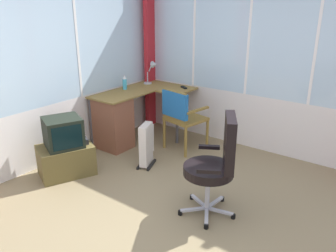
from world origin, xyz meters
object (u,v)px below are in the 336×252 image
Objects in this scene: wooden_armchair at (180,113)px; desk at (117,119)px; spray_bottle at (125,83)px; desk_lamp at (153,69)px; tv_remote at (184,87)px; space_heater at (147,144)px; office_chair at (217,160)px; tv_on_stand at (65,150)px.

desk is at bearing 115.62° from wooden_armchair.
desk_lamp is at bearing -8.92° from spray_bottle.
tv_remote is at bearing -87.27° from desk_lamp.
space_heater is (-0.23, -0.75, -0.13)m from desk.
desk is at bearing -179.19° from tv_remote.
space_heater is at bearing 71.46° from office_chair.
desk_lamp is 2.44× the size of tv_remote.
desk is at bearing 71.97° from office_chair.
desk is at bearing -156.18° from spray_bottle.
wooden_armchair is 1.57× the size of space_heater.
wooden_armchair is (-0.53, -0.30, -0.21)m from tv_remote.
wooden_armchair is at bearing -7.29° from space_heater.
wooden_armchair is at bearing -64.38° from desk.
spray_bottle is at bearing 11.03° from tv_on_stand.
desk_lamp reaches higher than office_chair.
wooden_armchair is (-0.51, -0.89, -0.43)m from desk_lamp.
desk is 1.87× the size of tv_on_stand.
office_chair is (-1.59, -1.49, -0.19)m from tv_remote.
desk_lamp reaches higher than spray_bottle.
spray_bottle is 1.03m from wooden_armchair.
spray_bottle is 0.38× the size of space_heater.
tv_on_stand is at bearing 153.39° from wooden_armchair.
desk_lamp reaches higher than tv_on_stand.
office_chair is 1.82× the size of space_heater.
desk is 0.80m from space_heater.
space_heater is (-0.57, -0.90, -0.59)m from spray_bottle.
space_heater is (0.42, 1.26, -0.30)m from office_chair.
office_chair is at bearing -108.54° from space_heater.
tv_on_stand is (-0.37, 1.90, -0.27)m from office_chair.
tv_remote is (0.03, -0.59, -0.23)m from desk_lamp.
tv_on_stand reaches higher than space_heater.
tv_on_stand is at bearing -161.50° from tv_remote.
desk is 0.58m from spray_bottle.
tv_on_stand is 1.02m from space_heater.
tv_on_stand is (-1.93, -0.18, -0.68)m from desk_lamp.
desk reaches higher than space_heater.
office_chair is (-0.99, -2.16, -0.28)m from spray_bottle.
spray_bottle reaches higher than tv_remote.
office_chair is (-1.05, -1.18, 0.02)m from wooden_armchair.
tv_remote is (0.93, -0.53, 0.36)m from desk.
desk is at bearing -176.25° from desk_lamp.
desk is 1.58× the size of wooden_armchair.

